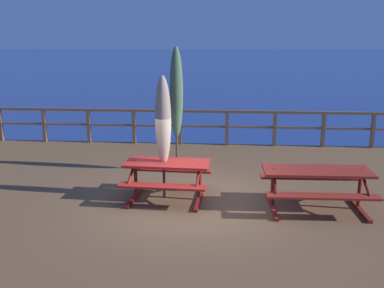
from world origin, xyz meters
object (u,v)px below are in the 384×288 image
(picnic_table_mid_left, at_px, (167,172))
(patio_umbrella_tall_back_right, at_px, (176,93))
(picnic_table_front_right, at_px, (316,180))
(patio_umbrella_tall_back_left, at_px, (163,121))

(picnic_table_mid_left, bearing_deg, patio_umbrella_tall_back_right, 91.08)
(picnic_table_mid_left, bearing_deg, picnic_table_front_right, -5.89)
(picnic_table_front_right, height_order, patio_umbrella_tall_back_right, patio_umbrella_tall_back_right)
(picnic_table_front_right, xyz_separation_m, picnic_table_mid_left, (-2.88, 0.30, -0.01))
(picnic_table_front_right, height_order, picnic_table_mid_left, same)
(picnic_table_mid_left, relative_size, patio_umbrella_tall_back_right, 0.58)
(patio_umbrella_tall_back_left, xyz_separation_m, patio_umbrella_tall_back_right, (0.04, 1.86, 0.34))
(picnic_table_front_right, xyz_separation_m, patio_umbrella_tall_back_left, (-2.96, 0.35, 1.02))
(picnic_table_mid_left, bearing_deg, patio_umbrella_tall_back_left, 144.96)
(patio_umbrella_tall_back_right, bearing_deg, picnic_table_mid_left, -88.92)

